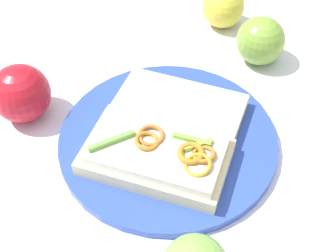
{
  "coord_description": "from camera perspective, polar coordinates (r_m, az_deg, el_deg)",
  "views": [
    {
      "loc": [
        0.36,
        -0.16,
        0.46
      ],
      "look_at": [
        0.0,
        0.0,
        0.03
      ],
      "focal_mm": 49.32,
      "sensor_mm": 36.0,
      "label": 1
    }
  ],
  "objects": [
    {
      "name": "bread_slice_side",
      "position": [
        0.63,
        1.35,
        2.25
      ],
      "size": [
        0.19,
        0.19,
        0.02
      ],
      "primitive_type": "cube",
      "rotation": [
        0.0,
        0.0,
        3.94
      ],
      "color": "#D3CF8A",
      "rests_on": "plate"
    },
    {
      "name": "apple_1",
      "position": [
        0.73,
        11.37,
        10.31
      ],
      "size": [
        0.11,
        0.11,
        0.07
      ],
      "primitive_type": "sphere",
      "rotation": [
        0.0,
        0.0,
        2.33
      ],
      "color": "olive",
      "rests_on": "ground_plane"
    },
    {
      "name": "plate",
      "position": [
        0.61,
        -0.0,
        -1.68
      ],
      "size": [
        0.29,
        0.29,
        0.01
      ],
      "primitive_type": "cylinder",
      "color": "#2C48B0",
      "rests_on": "ground_plane"
    },
    {
      "name": "ground_plane",
      "position": [
        0.61,
        -0.0,
        -2.06
      ],
      "size": [
        2.0,
        2.0,
        0.0
      ],
      "primitive_type": "plane",
      "color": "white",
      "rests_on": "ground"
    },
    {
      "name": "apple_0",
      "position": [
        0.65,
        -17.71,
        3.87
      ],
      "size": [
        0.1,
        0.1,
        0.08
      ],
      "primitive_type": "sphere",
      "rotation": [
        0.0,
        0.0,
        4.41
      ],
      "color": "#B11521",
      "rests_on": "ground_plane"
    },
    {
      "name": "apple_2",
      "position": [
        0.8,
        6.84,
        14.44
      ],
      "size": [
        0.1,
        0.1,
        0.07
      ],
      "primitive_type": "sphere",
      "rotation": [
        0.0,
        0.0,
        5.39
      ],
      "color": "gold",
      "rests_on": "ground_plane"
    },
    {
      "name": "sandwich",
      "position": [
        0.56,
        -1.37,
        -3.49
      ],
      "size": [
        0.19,
        0.2,
        0.04
      ],
      "rotation": [
        0.0,
        0.0,
        3.96
      ],
      "color": "beige",
      "rests_on": "plate"
    }
  ]
}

